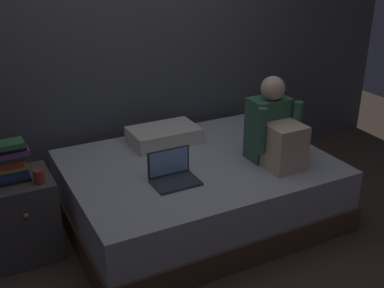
# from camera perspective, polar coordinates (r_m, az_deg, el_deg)

# --- Properties ---
(ground_plane) EXTENTS (8.00, 8.00, 0.00)m
(ground_plane) POSITION_cam_1_polar(r_m,az_deg,el_deg) (3.59, 0.11, -11.67)
(ground_plane) COLOR #47382D
(wall_back) EXTENTS (5.60, 0.10, 2.70)m
(wall_back) POSITION_cam_1_polar(r_m,az_deg,el_deg) (4.10, -7.90, 13.19)
(wall_back) COLOR #4C4F54
(wall_back) RESTS_ON ground_plane
(bed) EXTENTS (2.00, 1.50, 0.49)m
(bed) POSITION_cam_1_polar(r_m,az_deg,el_deg) (3.76, 0.69, -5.48)
(bed) COLOR brown
(bed) RESTS_ON ground_plane
(nightstand) EXTENTS (0.44, 0.46, 0.59)m
(nightstand) POSITION_cam_1_polar(r_m,az_deg,el_deg) (3.53, -19.61, -8.20)
(nightstand) COLOR #474442
(nightstand) RESTS_ON ground_plane
(person_sitting) EXTENTS (0.39, 0.44, 0.66)m
(person_sitting) POSITION_cam_1_polar(r_m,az_deg,el_deg) (3.60, 9.89, 1.55)
(person_sitting) COLOR #38664C
(person_sitting) RESTS_ON bed
(laptop) EXTENTS (0.32, 0.23, 0.22)m
(laptop) POSITION_cam_1_polar(r_m,az_deg,el_deg) (3.33, -2.31, -3.62)
(laptop) COLOR #333842
(laptop) RESTS_ON bed
(pillow) EXTENTS (0.56, 0.36, 0.13)m
(pillow) POSITION_cam_1_polar(r_m,az_deg,el_deg) (3.96, -3.38, 1.06)
(pillow) COLOR silver
(pillow) RESTS_ON bed
(book_stack) EXTENTS (0.25, 0.17, 0.28)m
(book_stack) POSITION_cam_1_polar(r_m,az_deg,el_deg) (3.32, -21.01, -1.91)
(book_stack) COLOR black
(book_stack) RESTS_ON nightstand
(mug) EXTENTS (0.08, 0.08, 0.09)m
(mug) POSITION_cam_1_polar(r_m,az_deg,el_deg) (3.27, -17.83, -3.67)
(mug) COLOR #933833
(mug) RESTS_ON nightstand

